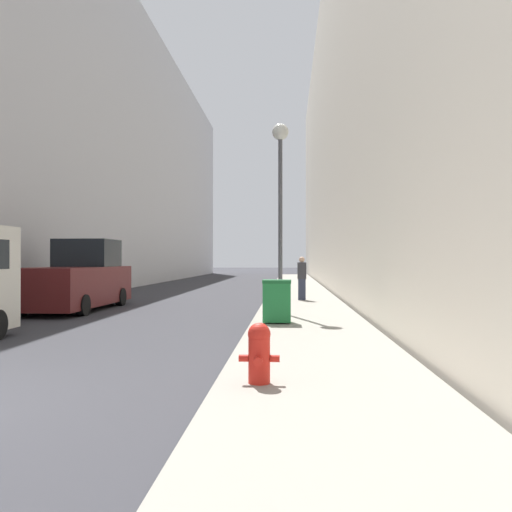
% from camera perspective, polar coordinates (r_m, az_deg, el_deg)
% --- Properties ---
extents(sidewalk_right, '(2.90, 60.00, 0.12)m').
position_cam_1_polar(sidewalk_right, '(22.86, 5.07, -4.46)').
color(sidewalk_right, gray).
rests_on(sidewalk_right, ground).
extents(building_left_glass, '(12.00, 60.00, 17.91)m').
position_cam_1_polar(building_left_glass, '(35.16, -22.64, 11.56)').
color(building_left_glass, '#BCBCC1').
rests_on(building_left_glass, ground).
extents(building_right_stone, '(12.00, 60.00, 18.77)m').
position_cam_1_polar(building_right_stone, '(32.76, 18.42, 13.21)').
color(building_right_stone, beige).
rests_on(building_right_stone, ground).
extents(fire_hydrant, '(0.51, 0.40, 0.76)m').
position_cam_1_polar(fire_hydrant, '(6.36, 0.37, -10.84)').
color(fire_hydrant, red).
rests_on(fire_hydrant, sidewalk_right).
extents(trash_bin, '(0.70, 0.61, 1.05)m').
position_cam_1_polar(trash_bin, '(12.28, 2.40, -5.13)').
color(trash_bin, '#1E7538').
rests_on(trash_bin, sidewalk_right).
extents(lamppost, '(0.48, 0.48, 5.52)m').
position_cam_1_polar(lamppost, '(14.70, 2.80, 8.78)').
color(lamppost, '#4C4C51').
rests_on(lamppost, sidewalk_right).
extents(pickup_truck, '(2.12, 5.36, 2.38)m').
position_cam_1_polar(pickup_truck, '(17.75, -19.67, -2.61)').
color(pickup_truck, '#561919').
rests_on(pickup_truck, ground).
extents(pedestrian_on_sidewalk, '(0.34, 0.22, 1.66)m').
position_cam_1_polar(pedestrian_on_sidewalk, '(19.22, 5.26, -2.55)').
color(pedestrian_on_sidewalk, '#2D3347').
rests_on(pedestrian_on_sidewalk, sidewalk_right).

